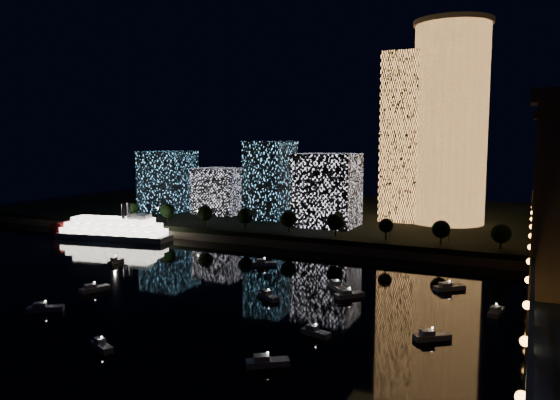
% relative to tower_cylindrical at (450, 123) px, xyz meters
% --- Properties ---
extents(ground, '(520.00, 520.00, 0.00)m').
position_rel_tower_cylindrical_xyz_m(ground, '(-24.36, -141.46, -49.54)').
color(ground, black).
rests_on(ground, ground).
extents(far_bank, '(420.00, 160.00, 5.00)m').
position_rel_tower_cylindrical_xyz_m(far_bank, '(-24.36, 18.54, -47.04)').
color(far_bank, black).
rests_on(far_bank, ground).
extents(seawall, '(420.00, 6.00, 3.00)m').
position_rel_tower_cylindrical_xyz_m(seawall, '(-24.36, -59.46, -48.04)').
color(seawall, '#6B5E4C').
rests_on(seawall, ground).
extents(tower_cylindrical, '(34.00, 34.00, 88.84)m').
position_rel_tower_cylindrical_xyz_m(tower_cylindrical, '(0.00, 0.00, 0.00)').
color(tower_cylindrical, '#F79F4F').
rests_on(tower_cylindrical, far_bank).
extents(tower_rectangular, '(24.02, 24.02, 76.41)m').
position_rel_tower_cylindrical_xyz_m(tower_rectangular, '(-17.12, 1.67, -6.34)').
color(tower_rectangular, '#F79F4F').
rests_on(tower_rectangular, far_bank).
extents(midrise_blocks, '(117.37, 35.92, 36.66)m').
position_rel_tower_cylindrical_xyz_m(midrise_blocks, '(-92.04, -21.93, -28.92)').
color(midrise_blocks, silver).
rests_on(midrise_blocks, far_bank).
extents(riverboat, '(55.04, 19.73, 16.27)m').
position_rel_tower_cylindrical_xyz_m(riverboat, '(-128.90, -75.57, -45.37)').
color(riverboat, silver).
rests_on(riverboat, ground).
extents(motorboats, '(125.87, 85.80, 2.78)m').
position_rel_tower_cylindrical_xyz_m(motorboats, '(-24.63, -127.20, -48.73)').
color(motorboats, silver).
rests_on(motorboats, ground).
extents(esplanade_trees, '(166.02, 6.82, 8.91)m').
position_rel_tower_cylindrical_xyz_m(esplanade_trees, '(-50.91, -53.46, -39.07)').
color(esplanade_trees, black).
rests_on(esplanade_trees, far_bank).
extents(street_lamps, '(132.70, 0.70, 5.65)m').
position_rel_tower_cylindrical_xyz_m(street_lamps, '(-58.36, -47.46, -40.52)').
color(street_lamps, black).
rests_on(street_lamps, far_bank).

